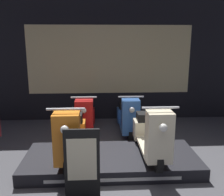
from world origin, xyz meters
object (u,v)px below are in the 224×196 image
scooter_display_left (71,136)px  scooter_backrow_0 (86,118)px  scooter_display_right (151,135)px  price_sign_board (82,164)px  scooter_backrow_1 (128,117)px

scooter_display_left → scooter_backrow_0: (0.14, 1.60, -0.21)m
scooter_backrow_0 → scooter_display_right: bearing=-55.1°
scooter_backrow_0 → price_sign_board: scooter_backrow_0 is taller
scooter_display_right → scooter_backrow_0: scooter_display_right is taller
scooter_backrow_0 → scooter_backrow_1: same height
scooter_display_right → price_sign_board: bearing=-144.9°
scooter_backrow_0 → scooter_backrow_1: size_ratio=1.00×
scooter_display_left → price_sign_board: scooter_display_left is taller
price_sign_board → scooter_backrow_1: bearing=69.8°
scooter_display_right → scooter_backrow_1: 1.62m
scooter_backrow_0 → price_sign_board: (0.07, -2.33, 0.12)m
scooter_backrow_0 → scooter_display_left: bearing=-95.1°
scooter_backrow_1 → price_sign_board: 2.49m
scooter_backrow_0 → scooter_backrow_1: 0.93m
scooter_display_left → scooter_backrow_1: (1.07, 1.60, -0.21)m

